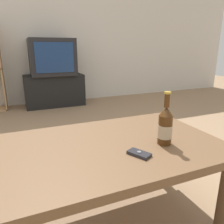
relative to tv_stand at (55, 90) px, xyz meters
The scene contains 7 objects.
ground_plane 2.75m from the tv_stand, 92.74° to the right, with size 12.00×12.00×0.00m, color #937556.
back_wall 1.09m from the tv_stand, 114.07° to the left, with size 8.00×0.05×2.60m.
coffee_table 2.74m from the tv_stand, 92.74° to the right, with size 1.08×0.71×0.47m.
tv_stand is the anchor object (origin of this frame).
television 0.54m from the tv_stand, 90.00° to the right, with size 0.68×0.56×0.56m.
beer_bottle 2.85m from the tv_stand, 87.84° to the right, with size 0.07×0.07×0.26m.
cell_phone 2.90m from the tv_stand, 91.35° to the right, with size 0.09×0.11×0.02m.
Camera 1 is at (-0.39, -0.92, 0.93)m, focal length 35.00 mm.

